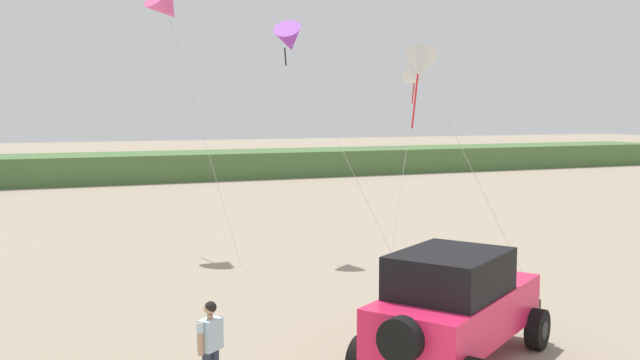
{
  "coord_description": "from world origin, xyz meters",
  "views": [
    {
      "loc": [
        -5.3,
        -8.01,
        4.88
      ],
      "look_at": [
        -0.17,
        4.39,
        3.57
      ],
      "focal_mm": 39.68,
      "sensor_mm": 36.0,
      "label": 1
    }
  ],
  "objects_px": {
    "jeep": "(456,304)",
    "kite_orange_streamer": "(420,65)",
    "kite_white_parafoil": "(417,78)",
    "person_watching": "(210,343)",
    "kite_pink_ribbon": "(289,40)",
    "kite_black_sled": "(166,7)"
  },
  "relations": [
    {
      "from": "jeep",
      "to": "kite_orange_streamer",
      "type": "bearing_deg",
      "value": 65.75
    },
    {
      "from": "kite_white_parafoil",
      "to": "person_watching",
      "type": "bearing_deg",
      "value": -132.98
    },
    {
      "from": "kite_pink_ribbon",
      "to": "kite_white_parafoil",
      "type": "bearing_deg",
      "value": 0.06
    },
    {
      "from": "jeep",
      "to": "kite_orange_streamer",
      "type": "xyz_separation_m",
      "value": [
        2.8,
        6.2,
        4.96
      ]
    },
    {
      "from": "kite_white_parafoil",
      "to": "kite_orange_streamer",
      "type": "distance_m",
      "value": 6.32
    },
    {
      "from": "person_watching",
      "to": "kite_orange_streamer",
      "type": "distance_m",
      "value": 10.86
    },
    {
      "from": "kite_white_parafoil",
      "to": "kite_orange_streamer",
      "type": "xyz_separation_m",
      "value": [
        -3.1,
        -5.5,
        0.06
      ]
    },
    {
      "from": "jeep",
      "to": "kite_orange_streamer",
      "type": "distance_m",
      "value": 8.42
    },
    {
      "from": "jeep",
      "to": "kite_pink_ribbon",
      "type": "height_order",
      "value": "kite_pink_ribbon"
    },
    {
      "from": "kite_black_sled",
      "to": "jeep",
      "type": "bearing_deg",
      "value": -78.83
    },
    {
      "from": "jeep",
      "to": "person_watching",
      "type": "bearing_deg",
      "value": 176.02
    },
    {
      "from": "kite_orange_streamer",
      "to": "kite_pink_ribbon",
      "type": "xyz_separation_m",
      "value": [
        -1.89,
        5.5,
        1.14
      ]
    },
    {
      "from": "person_watching",
      "to": "kite_orange_streamer",
      "type": "xyz_separation_m",
      "value": [
        7.5,
        5.88,
        5.23
      ]
    },
    {
      "from": "kite_black_sled",
      "to": "kite_white_parafoil",
      "type": "relative_size",
      "value": 1.41
    },
    {
      "from": "kite_orange_streamer",
      "to": "kite_white_parafoil",
      "type": "bearing_deg",
      "value": 60.56
    },
    {
      "from": "person_watching",
      "to": "kite_orange_streamer",
      "type": "height_order",
      "value": "kite_orange_streamer"
    },
    {
      "from": "jeep",
      "to": "person_watching",
      "type": "xyz_separation_m",
      "value": [
        -4.7,
        0.33,
        -0.26
      ]
    },
    {
      "from": "kite_orange_streamer",
      "to": "person_watching",
      "type": "bearing_deg",
      "value": -141.91
    },
    {
      "from": "person_watching",
      "to": "kite_white_parafoil",
      "type": "relative_size",
      "value": 0.25
    },
    {
      "from": "jeep",
      "to": "person_watching",
      "type": "relative_size",
      "value": 2.96
    },
    {
      "from": "kite_black_sled",
      "to": "kite_orange_streamer",
      "type": "xyz_separation_m",
      "value": [
        5.59,
        -7.95,
        -2.35
      ]
    },
    {
      "from": "person_watching",
      "to": "kite_orange_streamer",
      "type": "bearing_deg",
      "value": 38.09
    }
  ]
}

